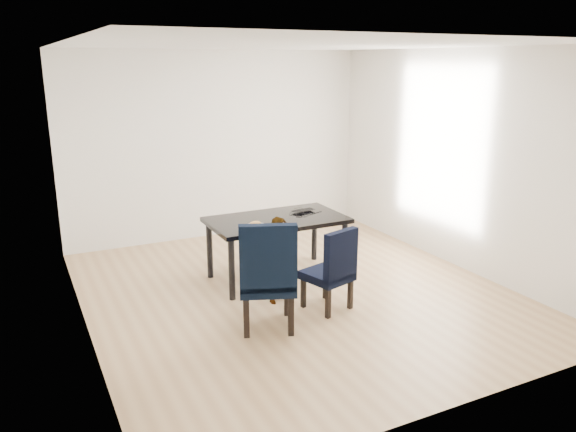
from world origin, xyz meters
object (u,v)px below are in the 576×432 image
chair_left (267,273)px  laptop (301,210)px  child (280,260)px  dining_table (277,248)px  chair_right (327,268)px  plate (256,226)px

chair_left → laptop: (1.05, 1.28, 0.20)m
child → laptop: bearing=52.4°
dining_table → chair_right: (0.10, -1.02, 0.07)m
dining_table → child: child is taller
chair_left → child: bearing=73.2°
dining_table → child: size_ratio=1.68×
chair_left → plate: size_ratio=4.51×
plate → dining_table: bearing=31.9°
chair_left → plate: (0.28, 0.90, 0.20)m
chair_left → chair_right: (0.74, 0.10, -0.11)m
chair_left → chair_right: bearing=29.2°
child → plate: (-0.09, 0.43, 0.28)m
chair_left → child: chair_left is taller
dining_table → chair_right: bearing=-84.4°
plate → laptop: 0.86m
chair_right → laptop: bearing=59.0°
chair_right → plate: size_ratio=3.64×
dining_table → child: (-0.27, -0.65, 0.10)m
chair_left → chair_right: chair_left is taller
dining_table → chair_right: 1.03m
plate → laptop: laptop is taller
dining_table → laptop: bearing=21.1°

